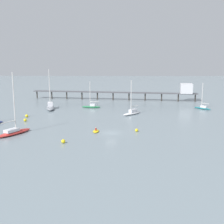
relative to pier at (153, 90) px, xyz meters
The scene contains 12 objects.
ground_plane 53.73m from the pier, 107.61° to the right, with size 400.00×400.00×0.00m, color gray.
pier is the anchor object (origin of this frame).
sailboat_teal 24.14m from the pier, 52.12° to the right, with size 5.38×5.71×8.99m.
sailboat_red 65.55m from the pier, 126.29° to the right, with size 6.81×9.17×14.38m.
sailboat_green 29.11m from the pier, 144.94° to the right, with size 6.82×2.71×9.18m.
sailboat_white 30.56m from the pier, 109.28° to the right, with size 6.56×6.78×10.67m.
sailboat_gray 42.38m from the pier, 152.40° to the right, with size 4.43×9.90×13.56m.
dinghy_yellow 54.05m from the pier, 111.61° to the right, with size 1.60×3.17×1.14m.
mooring_buoy_near 56.13m from the pier, 136.05° to the right, with size 0.82×0.82×0.82m, color yellow.
mooring_buoy_outer 53.34m from the pier, 141.34° to the right, with size 0.90×0.90×0.90m, color yellow.
mooring_buoy_inner 65.19m from the pier, 113.61° to the right, with size 0.85×0.85×0.85m, color yellow.
mooring_buoy_far 51.05m from the pier, 101.39° to the right, with size 0.78×0.78×0.78m, color yellow.
Camera 1 is at (1.09, -68.47, 18.08)m, focal length 47.82 mm.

